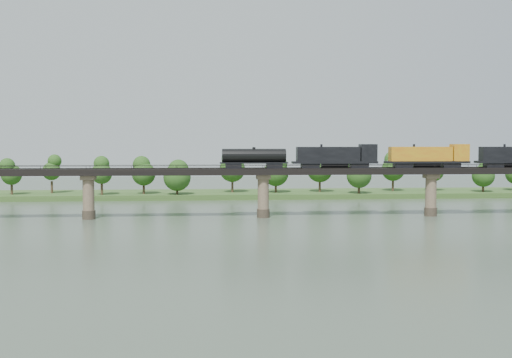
{
  "coord_description": "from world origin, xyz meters",
  "views": [
    {
      "loc": [
        -13.2,
        -117.97,
        18.08
      ],
      "look_at": [
        -1.69,
        30.0,
        9.0
      ],
      "focal_mm": 45.0,
      "sensor_mm": 36.0,
      "label": 1
    }
  ],
  "objects": [
    {
      "name": "far_treeline",
      "position": [
        -8.21,
        80.52,
        8.83
      ],
      "size": [
        289.06,
        17.54,
        13.6
      ],
      "color": "#382619",
      "rests_on": "far_bank"
    },
    {
      "name": "bridge",
      "position": [
        0.0,
        30.0,
        5.46
      ],
      "size": [
        236.0,
        30.0,
        11.5
      ],
      "color": "#473A2D",
      "rests_on": "ground"
    },
    {
      "name": "far_bank",
      "position": [
        0.0,
        85.0,
        0.8
      ],
      "size": [
        300.0,
        24.0,
        1.6
      ],
      "primitive_type": "cube",
      "color": "#305020",
      "rests_on": "ground"
    },
    {
      "name": "freight_train",
      "position": [
        31.7,
        30.0,
        14.17
      ],
      "size": [
        81.07,
        3.16,
        5.58
      ],
      "color": "black",
      "rests_on": "bridge"
    },
    {
      "name": "ground",
      "position": [
        0.0,
        0.0,
        0.0
      ],
      "size": [
        400.0,
        400.0,
        0.0
      ],
      "primitive_type": "plane",
      "color": "#394839",
      "rests_on": "ground"
    },
    {
      "name": "bridge_superstructure",
      "position": [
        0.0,
        30.0,
        11.79
      ],
      "size": [
        220.0,
        4.9,
        0.75
      ],
      "color": "black",
      "rests_on": "bridge"
    }
  ]
}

